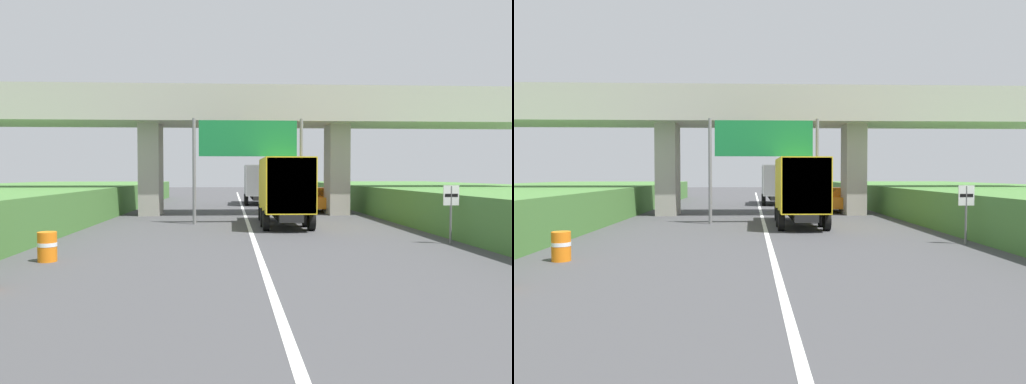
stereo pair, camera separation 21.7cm
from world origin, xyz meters
The scene contains 8 objects.
lane_centre_stripe centered at (0.00, 25.28, 0.00)m, with size 0.20×90.56×0.01m, color white.
overpass_bridge centered at (0.00, 31.60, 6.15)m, with size 40.00×4.80×8.10m.
overhead_highway_sign centered at (0.00, 25.55, 4.16)m, with size 5.88×0.18×5.60m.
speed_limit_sign centered at (7.40, 17.67, 1.48)m, with size 0.60×0.08×2.23m.
truck_yellow centered at (1.79, 24.61, 1.93)m, with size 2.44×7.30×3.44m.
truck_silver centered at (1.46, 42.88, 1.93)m, with size 2.44×7.30×3.44m.
car_orange centered at (5.07, 33.74, 0.86)m, with size 1.86×4.10×1.72m.
construction_barrel_2 centered at (-6.47, 14.70, 0.46)m, with size 0.57×0.57×0.90m.
Camera 2 is at (-0.70, -0.21, 2.64)m, focal length 34.02 mm.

